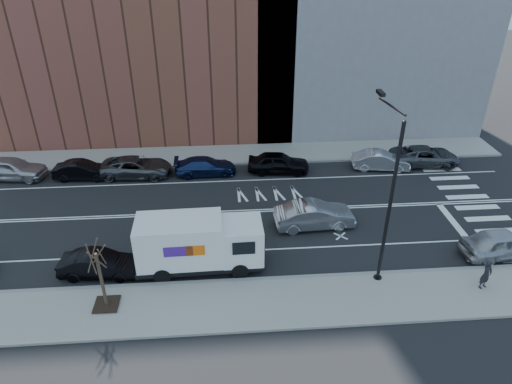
{
  "coord_description": "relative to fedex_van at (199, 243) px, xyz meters",
  "views": [
    {
      "loc": [
        -0.91,
        -25.67,
        16.25
      ],
      "look_at": [
        1.06,
        0.09,
        1.4
      ],
      "focal_mm": 32.0,
      "sensor_mm": 36.0,
      "label": 1
    }
  ],
  "objects": [
    {
      "name": "far_parked_e",
      "position": [
        5.68,
        11.12,
        -0.85
      ],
      "size": [
        4.85,
        2.39,
        1.59
      ],
      "primitive_type": "imported",
      "rotation": [
        0.0,
        0.0,
        1.46
      ],
      "color": "black",
      "rests_on": "ground"
    },
    {
      "name": "far_parked_d",
      "position": [
        0.08,
        11.18,
        -0.97
      ],
      "size": [
        4.68,
        2.02,
        1.34
      ],
      "primitive_type": "imported",
      "rotation": [
        0.0,
        0.0,
        1.6
      ],
      "color": "navy",
      "rests_on": "ground"
    },
    {
      "name": "driving_sedan",
      "position": [
        7.02,
        3.52,
        -0.82
      ],
      "size": [
        5.08,
        2.06,
        1.64
      ],
      "primitive_type": "imported",
      "rotation": [
        0.0,
        0.0,
        1.64
      ],
      "color": "#99999D",
      "rests_on": "ground"
    },
    {
      "name": "curb_near",
      "position": [
        2.48,
        -1.4,
        -1.56
      ],
      "size": [
        44.0,
        0.25,
        0.17
      ],
      "primitive_type": "cube",
      "color": "gray",
      "rests_on": "ground"
    },
    {
      "name": "far_parked_g",
      "position": [
        17.41,
        11.51,
        -0.9
      ],
      "size": [
        5.5,
        2.79,
        1.49
      ],
      "primitive_type": "imported",
      "rotation": [
        0.0,
        0.0,
        1.51
      ],
      "color": "#474A4E",
      "rests_on": "ground"
    },
    {
      "name": "crosswalk",
      "position": [
        18.48,
        5.6,
        -1.64
      ],
      "size": [
        3.0,
        14.0,
        0.01
      ],
      "primitive_type": null,
      "color": "white",
      "rests_on": "ground"
    },
    {
      "name": "far_parked_f",
      "position": [
        13.68,
        11.04,
        -0.92
      ],
      "size": [
        4.55,
        2.1,
        1.45
      ],
      "primitive_type": "imported",
      "rotation": [
        0.0,
        0.0,
        1.44
      ],
      "color": "silver",
      "rests_on": "ground"
    },
    {
      "name": "near_parked_front",
      "position": [
        17.18,
        -0.23,
        -0.82
      ],
      "size": [
        4.98,
        2.38,
        1.64
      ],
      "primitive_type": "imported",
      "rotation": [
        0.0,
        0.0,
        1.66
      ],
      "color": "#ADAEB2",
      "rests_on": "ground"
    },
    {
      "name": "sidewalk_far",
      "position": [
        2.48,
        14.4,
        -1.57
      ],
      "size": [
        44.0,
        3.6,
        0.15
      ],
      "primitive_type": "cube",
      "color": "gray",
      "rests_on": "ground"
    },
    {
      "name": "sidewalk_near",
      "position": [
        2.48,
        -3.2,
        -1.57
      ],
      "size": [
        44.0,
        3.6,
        0.15
      ],
      "primitive_type": "cube",
      "color": "gray",
      "rests_on": "ground"
    },
    {
      "name": "curb_far",
      "position": [
        2.48,
        12.6,
        -1.56
      ],
      "size": [
        44.0,
        0.25,
        0.17
      ],
      "primitive_type": "cube",
      "color": "gray",
      "rests_on": "ground"
    },
    {
      "name": "fedex_van",
      "position": [
        0.0,
        0.0,
        0.0
      ],
      "size": [
        6.91,
        2.57,
        3.13
      ],
      "rotation": [
        0.0,
        0.0,
        0.02
      ],
      "color": "black",
      "rests_on": "ground"
    },
    {
      "name": "near_parked_rear_a",
      "position": [
        -5.36,
        -0.23,
        -0.95
      ],
      "size": [
        4.31,
        1.77,
        1.39
      ],
      "primitive_type": "imported",
      "rotation": [
        0.0,
        0.0,
        1.5
      ],
      "color": "black",
      "rests_on": "ground"
    },
    {
      "name": "road_markings",
      "position": [
        2.48,
        5.6,
        -1.64
      ],
      "size": [
        40.0,
        8.6,
        0.01
      ],
      "primitive_type": null,
      "color": "white",
      "rests_on": "ground"
    },
    {
      "name": "bldg_brick",
      "position": [
        -5.52,
        21.2,
        9.36
      ],
      "size": [
        26.0,
        10.0,
        22.0
      ],
      "primitive_type": "cube",
      "color": "brown",
      "rests_on": "ground"
    },
    {
      "name": "street_tree",
      "position": [
        -4.52,
        -2.8,
        -0.19
      ],
      "size": [
        1.2,
        1.2,
        3.75
      ],
      "color": "black",
      "rests_on": "ground"
    },
    {
      "name": "far_parked_b",
      "position": [
        -9.07,
        11.16,
        -0.96
      ],
      "size": [
        4.25,
        1.68,
        1.37
      ],
      "primitive_type": "imported",
      "rotation": [
        0.0,
        0.0,
        1.52
      ],
      "color": "black",
      "rests_on": "ground"
    },
    {
      "name": "ground",
      "position": [
        2.48,
        5.6,
        -1.64
      ],
      "size": [
        120.0,
        120.0,
        0.0
      ],
      "primitive_type": "plane",
      "color": "black",
      "rests_on": "ground"
    },
    {
      "name": "streetlight",
      "position": [
        9.48,
        -1.31,
        3.44
      ],
      "size": [
        0.44,
        4.02,
        9.34
      ],
      "color": "black",
      "rests_on": "ground"
    },
    {
      "name": "far_parked_a",
      "position": [
        -14.32,
        11.59,
        -0.81
      ],
      "size": [
        5.13,
        2.57,
        1.68
      ],
      "primitive_type": "imported",
      "rotation": [
        0.0,
        0.0,
        1.45
      ],
      "color": "#B2B2B7",
      "rests_on": "ground"
    },
    {
      "name": "pedestrian",
      "position": [
        14.69,
        -2.94,
        -0.65
      ],
      "size": [
        0.73,
        0.62,
        1.68
      ],
      "primitive_type": "imported",
      "rotation": [
        0.0,
        0.0,
        0.43
      ],
      "color": "black",
      "rests_on": "sidewalk_near"
    },
    {
      "name": "far_parked_c",
      "position": [
        -5.12,
        11.33,
        -0.91
      ],
      "size": [
        5.41,
        2.75,
        1.46
      ],
      "primitive_type": "imported",
      "rotation": [
        0.0,
        0.0,
        1.51
      ],
      "color": "#4B4D52",
      "rests_on": "ground"
    }
  ]
}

